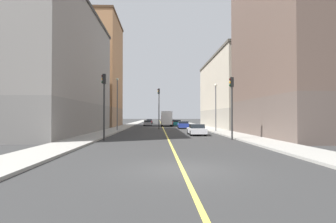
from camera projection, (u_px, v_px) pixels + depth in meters
The scene contains 20 objects.
ground_plane at pixel (182, 169), 10.86m from camera, with size 400.00×400.00×0.00m, color #313131.
sidewalk_left at pixel (196, 125), 60.13m from camera, with size 2.99×168.00×0.15m, color #9E9B93.
sidewalk_right at pixel (128, 126), 59.51m from camera, with size 2.99×168.00×0.15m, color #9E9B93.
lane_center_stripe at pixel (162, 126), 59.82m from camera, with size 0.16×154.00×0.01m, color #E5D14C.
building_left_near at pixel (306, 27), 28.43m from camera, with size 11.82×17.52×23.74m.
building_left_mid at pixel (241, 93), 50.97m from camera, with size 11.82×25.77×13.40m.
building_right_corner at pixel (45, 70), 32.81m from camera, with size 11.82×25.21×15.94m.
building_right_midblock at pixel (91, 73), 55.11m from camera, with size 11.82×14.54×22.61m.
traffic_light_left_near at pixel (232, 99), 24.49m from camera, with size 0.40×0.32×5.82m.
traffic_light_right_near at pixel (104, 97), 24.03m from camera, with size 0.40×0.32×6.05m.
traffic_light_median_far at pixel (159, 103), 44.53m from camera, with size 0.40×0.32×6.87m.
street_lamp_left_near at pixel (216, 102), 35.85m from camera, with size 0.36×0.36×6.47m.
street_lamp_right_near at pixel (117, 99), 38.42m from camera, with size 0.36×0.36×7.64m.
car_blue at pixel (183, 125), 46.97m from camera, with size 2.02×4.13×1.30m.
car_maroon at pixel (149, 121), 77.93m from camera, with size 1.94×4.18×1.33m.
car_red at pixel (175, 122), 65.25m from camera, with size 1.93×4.57×1.34m.
car_teal at pixel (177, 123), 58.93m from camera, with size 2.02×4.63×1.36m.
car_white at pixel (197, 130), 30.67m from camera, with size 1.86×4.13×1.28m.
car_silver at pixel (148, 123), 61.60m from camera, with size 1.95×4.37×1.27m.
box_truck at pixel (166, 118), 57.37m from camera, with size 2.34×6.82×3.24m.
Camera 1 is at (-1.02, -10.87, 2.20)m, focal length 28.20 mm.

